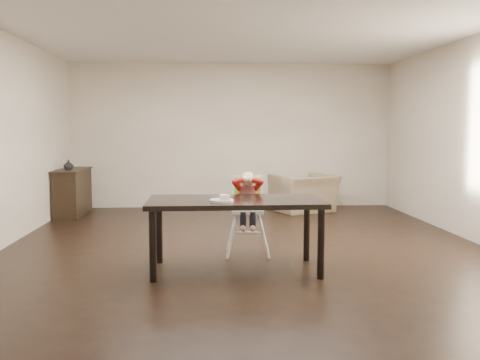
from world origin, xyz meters
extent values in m
plane|color=black|center=(0.00, 0.00, 0.00)|extent=(7.00, 7.00, 0.00)
cube|color=beige|center=(0.00, 3.50, 1.35)|extent=(6.00, 0.02, 2.70)
cube|color=beige|center=(0.00, -3.50, 1.35)|extent=(6.00, 0.02, 2.70)
cube|color=white|center=(0.00, 0.00, 2.70)|extent=(6.00, 7.00, 0.02)
cube|color=black|center=(-0.19, -1.12, 0.72)|extent=(1.80, 0.90, 0.05)
cylinder|color=black|center=(-1.01, -1.49, 0.35)|extent=(0.07, 0.07, 0.70)
cylinder|color=black|center=(0.63, -1.49, 0.35)|extent=(0.07, 0.07, 0.70)
cylinder|color=black|center=(-1.01, -0.75, 0.35)|extent=(0.07, 0.07, 0.70)
cylinder|color=black|center=(0.63, -0.75, 0.35)|extent=(0.07, 0.07, 0.70)
cylinder|color=white|center=(-0.20, -0.56, 0.26)|extent=(0.04, 0.04, 0.52)
cylinder|color=white|center=(0.17, -0.58, 0.26)|extent=(0.04, 0.04, 0.52)
cylinder|color=white|center=(-0.18, -0.19, 0.26)|extent=(0.04, 0.04, 0.52)
cylinder|color=white|center=(0.19, -0.22, 0.26)|extent=(0.04, 0.04, 0.52)
cube|color=white|center=(0.00, -0.39, 0.52)|extent=(0.39, 0.35, 0.05)
cube|color=#71BB18|center=(0.00, -0.39, 0.55)|extent=(0.31, 0.29, 0.03)
cube|color=white|center=(0.01, -0.25, 0.73)|extent=(0.37, 0.07, 0.39)
cube|color=#71BB18|center=(0.00, -0.27, 0.72)|extent=(0.31, 0.04, 0.35)
cube|color=black|center=(-0.06, -0.34, 0.72)|extent=(0.04, 0.17, 0.02)
cube|color=black|center=(0.06, -0.35, 0.72)|extent=(0.04, 0.17, 0.02)
cylinder|color=#A71315|center=(0.00, -0.39, 0.69)|extent=(0.23, 0.23, 0.25)
sphere|color=beige|center=(-0.01, -0.41, 0.89)|extent=(0.18, 0.18, 0.17)
ellipsoid|color=brown|center=(0.00, -0.38, 0.91)|extent=(0.18, 0.17, 0.13)
sphere|color=beige|center=(-0.04, -0.49, 0.89)|extent=(0.08, 0.08, 0.07)
sphere|color=beige|center=(0.02, -0.50, 0.89)|extent=(0.08, 0.08, 0.07)
cylinder|color=white|center=(-0.34, -1.30, 0.76)|extent=(0.27, 0.27, 0.02)
torus|color=white|center=(-0.34, -1.30, 0.77)|extent=(0.27, 0.27, 0.01)
imported|color=#9E8964|center=(1.26, 2.80, 0.44)|extent=(1.19, 1.01, 0.89)
cube|color=black|center=(-2.78, 2.70, 0.38)|extent=(0.40, 1.20, 0.76)
cube|color=black|center=(-2.78, 2.70, 0.78)|extent=(0.44, 1.26, 0.03)
imported|color=#99999E|center=(-2.78, 2.48, 0.87)|extent=(0.20, 0.20, 0.16)
camera|label=1|loc=(-0.50, -6.59, 1.47)|focal=40.00mm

